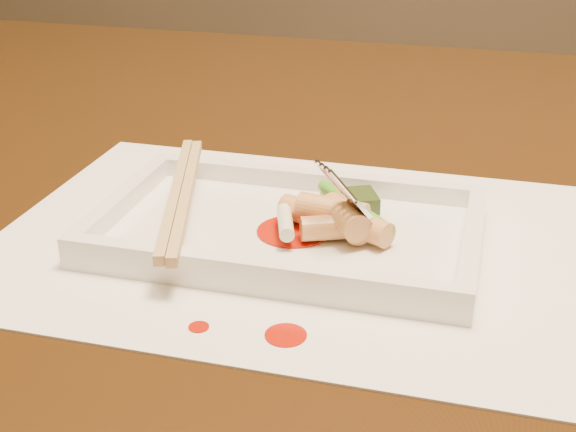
% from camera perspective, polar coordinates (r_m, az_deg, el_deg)
% --- Properties ---
extents(table, '(1.40, 0.90, 0.75)m').
position_cam_1_polar(table, '(0.74, 1.48, -3.22)').
color(table, black).
rests_on(table, ground).
extents(placemat, '(0.40, 0.30, 0.00)m').
position_cam_1_polar(placemat, '(0.56, 0.00, -1.75)').
color(placemat, white).
rests_on(placemat, table).
extents(sauce_splatter_a, '(0.02, 0.02, 0.00)m').
position_cam_1_polar(sauce_splatter_a, '(0.45, -0.16, -8.47)').
color(sauce_splatter_a, '#B11405').
rests_on(sauce_splatter_a, placemat).
extents(sauce_splatter_b, '(0.01, 0.01, 0.00)m').
position_cam_1_polar(sauce_splatter_b, '(0.46, -6.37, -7.85)').
color(sauce_splatter_b, '#B11405').
rests_on(sauce_splatter_b, placemat).
extents(plate_base, '(0.26, 0.16, 0.01)m').
position_cam_1_polar(plate_base, '(0.55, 0.00, -1.31)').
color(plate_base, white).
rests_on(plate_base, placemat).
extents(plate_rim_far, '(0.26, 0.01, 0.01)m').
position_cam_1_polar(plate_rim_far, '(0.61, 1.81, 2.59)').
color(plate_rim_far, white).
rests_on(plate_rim_far, plate_base).
extents(plate_rim_near, '(0.26, 0.01, 0.01)m').
position_cam_1_polar(plate_rim_near, '(0.49, -2.30, -3.92)').
color(plate_rim_near, white).
rests_on(plate_rim_near, plate_base).
extents(plate_rim_left, '(0.01, 0.14, 0.01)m').
position_cam_1_polar(plate_rim_left, '(0.59, -11.69, 1.09)').
color(plate_rim_left, white).
rests_on(plate_rim_left, plate_base).
extents(plate_rim_right, '(0.01, 0.14, 0.01)m').
position_cam_1_polar(plate_rim_right, '(0.53, 12.97, -1.78)').
color(plate_rim_right, white).
rests_on(plate_rim_right, plate_base).
extents(veg_piece, '(0.05, 0.04, 0.01)m').
position_cam_1_polar(veg_piece, '(0.58, 4.40, 1.02)').
color(veg_piece, black).
rests_on(veg_piece, plate_base).
extents(scallion_white, '(0.02, 0.04, 0.01)m').
position_cam_1_polar(scallion_white, '(0.53, -0.19, -0.45)').
color(scallion_white, '#EAEACC').
rests_on(scallion_white, plate_base).
extents(scallion_green, '(0.06, 0.07, 0.01)m').
position_cam_1_polar(scallion_green, '(0.56, 4.72, 0.64)').
color(scallion_green, '#358F17').
rests_on(scallion_green, plate_base).
extents(chopstick_a, '(0.06, 0.19, 0.01)m').
position_cam_1_polar(chopstick_a, '(0.57, -7.98, 1.61)').
color(chopstick_a, tan).
rests_on(chopstick_a, plate_rim_near).
extents(chopstick_b, '(0.06, 0.19, 0.01)m').
position_cam_1_polar(chopstick_b, '(0.57, -7.24, 1.52)').
color(chopstick_b, tan).
rests_on(chopstick_b, plate_rim_near).
extents(fork, '(0.09, 0.10, 0.14)m').
position_cam_1_polar(fork, '(0.53, 7.92, 6.25)').
color(fork, silver).
rests_on(fork, plate_base).
extents(sauce_blob_0, '(0.05, 0.05, 0.00)m').
position_cam_1_polar(sauce_blob_0, '(0.55, 0.35, -1.11)').
color(sauce_blob_0, '#B11405').
rests_on(sauce_blob_0, plate_base).
extents(rice_cake_0, '(0.05, 0.04, 0.02)m').
position_cam_1_polar(rice_cake_0, '(0.54, 5.11, -0.64)').
color(rice_cake_0, tan).
rests_on(rice_cake_0, plate_base).
extents(rice_cake_1, '(0.03, 0.04, 0.02)m').
position_cam_1_polar(rice_cake_1, '(0.54, 4.65, -0.35)').
color(rice_cake_1, tan).
rests_on(rice_cake_1, plate_base).
extents(rice_cake_2, '(0.04, 0.04, 0.02)m').
position_cam_1_polar(rice_cake_2, '(0.53, 4.00, -0.07)').
color(rice_cake_2, tan).
rests_on(rice_cake_2, plate_base).
extents(rice_cake_3, '(0.05, 0.03, 0.02)m').
position_cam_1_polar(rice_cake_3, '(0.55, 1.95, 0.09)').
color(rice_cake_3, tan).
rests_on(rice_cake_3, plate_base).
extents(rice_cake_4, '(0.05, 0.03, 0.02)m').
position_cam_1_polar(rice_cake_4, '(0.53, 3.39, -0.80)').
color(rice_cake_4, tan).
rests_on(rice_cake_4, plate_base).
extents(rice_cake_5, '(0.05, 0.03, 0.02)m').
position_cam_1_polar(rice_cake_5, '(0.54, 3.17, 0.36)').
color(rice_cake_5, tan).
rests_on(rice_cake_5, plate_base).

